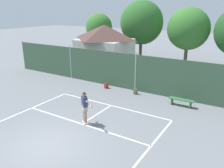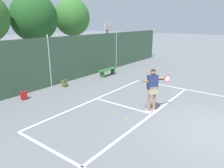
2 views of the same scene
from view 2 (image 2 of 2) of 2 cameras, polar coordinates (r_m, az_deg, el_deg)
The scene contains 9 objects.
ground_plane at distance 8.24m, azimuth 26.84°, elevation -11.62°, with size 120.00×120.00×0.00m, color slate.
court_markings at distance 8.33m, azimuth 22.43°, elevation -10.69°, with size 8.30×11.10×0.01m.
chainlink_fence at distance 12.55m, azimuth -16.59°, elevation 5.62°, with size 26.09×0.09×2.96m.
basketball_hoop at distance 18.59m, azimuth -1.16°, elevation 12.46°, with size 0.90×0.67×3.55m.
tennis_player at distance 8.66m, azimuth 10.95°, elevation -0.75°, with size 1.27×0.77×1.85m.
tennis_ball at distance 8.24m, azimuth 4.08°, elevation -9.47°, with size 0.07×0.07×0.07m, color #CCE033.
backpack_red at distance 11.09m, azimuth -22.78°, elevation -2.91°, with size 0.31×0.29×0.46m.
backpack_olive at distance 12.51m, azimuth -12.75°, elevation 0.14°, with size 0.29×0.25×0.46m.
courtside_bench at distance 14.65m, azimuth -1.19°, elevation 3.62°, with size 1.60×0.36×0.48m.
Camera 2 is at (-7.33, -0.93, 3.64)m, focal length 33.70 mm.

